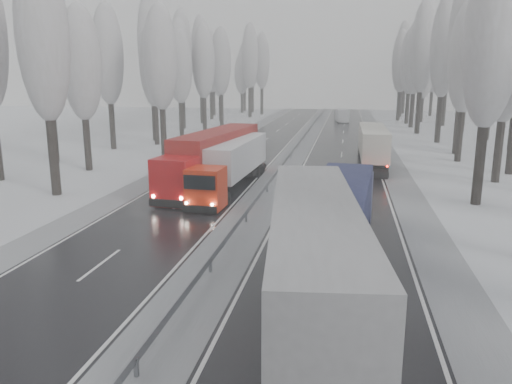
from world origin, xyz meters
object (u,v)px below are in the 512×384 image
(box_truck_distant, at_px, (342,115))
(truck_red_red, at_px, (213,155))
(truck_blue_box, at_px, (340,217))
(truck_cream_box, at_px, (372,143))
(truck_red_white, at_px, (233,161))
(truck_grey_tarp, at_px, (313,245))

(box_truck_distant, xyz_separation_m, truck_red_red, (-9.31, -60.64, 1.21))
(truck_blue_box, height_order, truck_cream_box, truck_blue_box)
(truck_cream_box, bearing_deg, truck_blue_box, -95.75)
(truck_blue_box, relative_size, truck_red_red, 0.91)
(truck_blue_box, height_order, truck_red_white, truck_blue_box)
(truck_blue_box, xyz_separation_m, box_truck_distant, (-0.82, 76.34, -0.99))
(truck_grey_tarp, height_order, truck_red_red, truck_grey_tarp)
(truck_blue_box, xyz_separation_m, truck_cream_box, (2.67, 27.58, -0.06))
(truck_grey_tarp, relative_size, truck_cream_box, 1.18)
(truck_blue_box, bearing_deg, truck_red_white, 123.87)
(truck_cream_box, bearing_deg, truck_red_red, -137.34)
(truck_cream_box, relative_size, box_truck_distant, 2.14)
(box_truck_distant, relative_size, truck_red_white, 0.48)
(truck_blue_box, bearing_deg, truck_grey_tarp, -95.20)
(truck_blue_box, distance_m, truck_red_white, 17.09)
(truck_cream_box, relative_size, truck_red_red, 0.88)
(truck_grey_tarp, distance_m, box_truck_distant, 81.40)
(truck_blue_box, relative_size, truck_cream_box, 1.03)
(truck_grey_tarp, distance_m, truck_red_white, 21.32)
(truck_red_red, bearing_deg, box_truck_distant, 87.90)
(truck_grey_tarp, relative_size, truck_red_red, 1.04)
(truck_grey_tarp, xyz_separation_m, truck_red_white, (-7.44, 19.98, -0.46))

